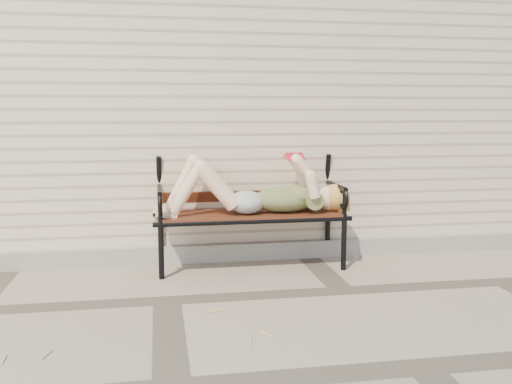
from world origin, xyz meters
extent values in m
plane|color=gray|center=(0.00, 0.00, 0.00)|extent=(80.00, 80.00, 0.00)
cube|color=beige|center=(0.00, 3.00, 1.50)|extent=(8.00, 4.00, 3.00)
cube|color=gray|center=(0.00, 0.97, 0.07)|extent=(8.00, 0.10, 0.15)
cylinder|color=black|center=(-0.03, 0.52, 0.22)|extent=(0.04, 0.04, 0.44)
cylinder|color=black|center=(-0.03, 0.96, 0.22)|extent=(0.04, 0.04, 0.44)
cylinder|color=black|center=(1.43, 0.52, 0.22)|extent=(0.04, 0.04, 0.44)
cylinder|color=black|center=(1.43, 0.96, 0.22)|extent=(0.04, 0.04, 0.44)
cube|color=#4F2414|center=(0.70, 0.74, 0.44)|extent=(1.50, 0.48, 0.03)
cylinder|color=black|center=(0.70, 0.52, 0.42)|extent=(1.58, 0.04, 0.04)
cylinder|color=black|center=(0.70, 0.96, 0.42)|extent=(1.58, 0.04, 0.04)
torus|color=black|center=(0.70, 1.07, 0.94)|extent=(0.27, 0.04, 0.27)
ellipsoid|color=#0A3947|center=(0.97, 0.71, 0.56)|extent=(0.53, 0.31, 0.21)
ellipsoid|color=#0A3947|center=(1.09, 0.71, 0.60)|extent=(0.26, 0.30, 0.16)
ellipsoid|color=#B5B4BA|center=(0.66, 0.71, 0.55)|extent=(0.30, 0.33, 0.19)
sphere|color=beige|center=(1.36, 0.71, 0.56)|extent=(0.22, 0.22, 0.22)
ellipsoid|color=#DEB153|center=(1.41, 0.71, 0.57)|extent=(0.25, 0.25, 0.23)
cube|color=red|center=(1.05, 0.71, 0.94)|extent=(0.14, 0.02, 0.02)
cube|color=white|center=(1.05, 0.67, 0.91)|extent=(0.14, 0.09, 0.05)
cube|color=white|center=(1.05, 0.76, 0.91)|extent=(0.14, 0.09, 0.05)
cube|color=red|center=(1.05, 0.67, 0.91)|extent=(0.15, 0.09, 0.05)
cube|color=red|center=(1.05, 0.76, 0.91)|extent=(0.15, 0.09, 0.05)
cylinder|color=#C7C161|center=(-0.47, -0.94, 0.01)|extent=(0.07, 0.10, 0.01)
cylinder|color=#C7C161|center=(-0.79, -0.94, 0.01)|extent=(0.15, 0.08, 0.01)
cylinder|color=#C7C161|center=(-0.42, -0.69, 0.01)|extent=(0.12, 0.12, 0.01)
cylinder|color=#C7C161|center=(-0.53, -0.81, 0.01)|extent=(0.09, 0.08, 0.01)
cylinder|color=#C7C161|center=(0.36, -0.33, 0.01)|extent=(0.06, 0.13, 0.01)
cylinder|color=#C7C161|center=(-0.41, -0.35, 0.01)|extent=(0.01, 0.11, 0.01)
cylinder|color=#C7C161|center=(-0.38, -0.49, 0.01)|extent=(0.10, 0.14, 0.01)
cylinder|color=#C7C161|center=(-0.81, -1.02, 0.01)|extent=(0.10, 0.02, 0.01)
camera|label=1|loc=(-0.04, -3.78, 1.28)|focal=40.00mm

